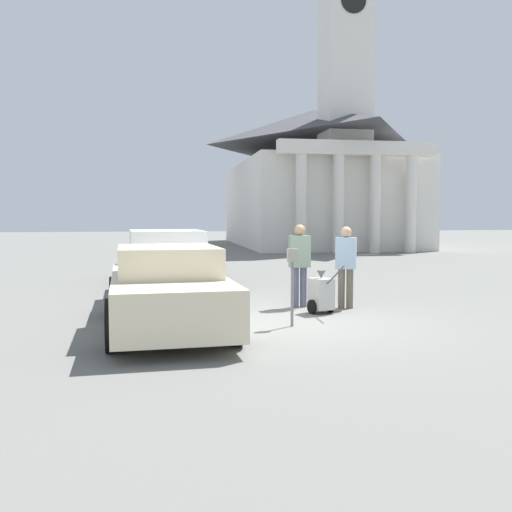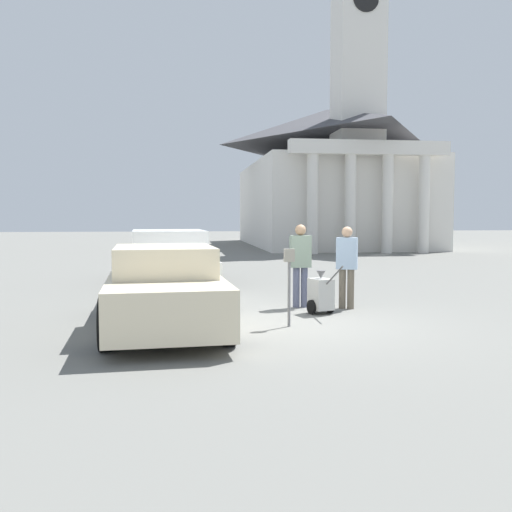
# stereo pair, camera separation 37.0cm
# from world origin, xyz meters

# --- Properties ---
(ground_plane) EXTENTS (120.00, 120.00, 0.00)m
(ground_plane) POSITION_xyz_m (0.00, 0.00, 0.00)
(ground_plane) COLOR slate
(parked_car_cream) EXTENTS (2.18, 4.79, 1.40)m
(parked_car_cream) POSITION_xyz_m (-2.30, -0.19, 0.67)
(parked_car_cream) COLOR beige
(parked_car_cream) RESTS_ON ground_plane
(parked_car_white) EXTENTS (2.16, 5.05, 1.58)m
(parked_car_white) POSITION_xyz_m (-2.30, 3.14, 0.73)
(parked_car_white) COLOR silver
(parked_car_white) RESTS_ON ground_plane
(parked_car_black) EXTENTS (2.14, 4.72, 1.49)m
(parked_car_black) POSITION_xyz_m (-2.30, 6.55, 0.68)
(parked_car_black) COLOR black
(parked_car_black) RESTS_ON ground_plane
(parking_meter) EXTENTS (0.18, 0.09, 1.34)m
(parking_meter) POSITION_xyz_m (-0.18, -0.27, 0.93)
(parking_meter) COLOR slate
(parking_meter) RESTS_ON ground_plane
(person_worker) EXTENTS (0.43, 0.24, 1.72)m
(person_worker) POSITION_xyz_m (0.43, 1.73, 0.98)
(person_worker) COLOR #515670
(person_worker) RESTS_ON ground_plane
(person_supervisor) EXTENTS (0.47, 0.36, 1.68)m
(person_supervisor) POSITION_xyz_m (1.33, 1.43, 0.95)
(person_supervisor) COLOR #665B4C
(person_supervisor) RESTS_ON ground_plane
(equipment_cart) EXTENTS (0.53, 1.00, 1.00)m
(equipment_cart) POSITION_xyz_m (0.67, 0.92, 0.39)
(equipment_cart) COLOR #B2B2AD
(equipment_cart) RESTS_ON ground_plane
(church) EXTENTS (9.85, 16.99, 23.16)m
(church) POSITION_xyz_m (7.37, 25.91, 5.03)
(church) COLOR silver
(church) RESTS_ON ground_plane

